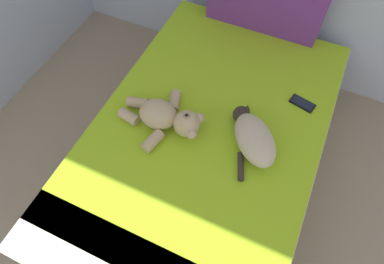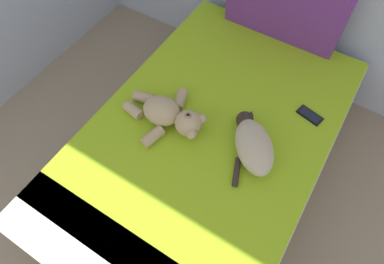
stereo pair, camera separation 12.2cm
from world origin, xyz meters
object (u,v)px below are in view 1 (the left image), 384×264
(bed, at_px, (206,149))
(patterned_cushion, at_px, (265,1))
(cell_phone, at_px, (302,103))
(teddy_bear, at_px, (166,117))
(cat, at_px, (253,137))

(bed, xyz_separation_m, patterned_cushion, (0.00, 0.95, 0.46))
(patterned_cushion, bearing_deg, cell_phone, -51.11)
(patterned_cushion, bearing_deg, teddy_bear, -102.36)
(teddy_bear, xyz_separation_m, cell_phone, (0.67, 0.47, -0.06))
(patterned_cushion, distance_m, teddy_bear, 1.06)
(bed, height_order, teddy_bear, teddy_bear)
(patterned_cushion, xyz_separation_m, cat, (0.26, -0.95, -0.14))
(patterned_cushion, xyz_separation_m, cell_phone, (0.45, -0.56, -0.21))
(bed, height_order, cat, cat)
(bed, relative_size, patterned_cushion, 2.64)
(cat, distance_m, teddy_bear, 0.49)
(cat, height_order, cell_phone, cat)
(patterned_cushion, bearing_deg, cat, -74.65)
(patterned_cushion, relative_size, cat, 1.85)
(cell_phone, bearing_deg, teddy_bear, -145.21)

